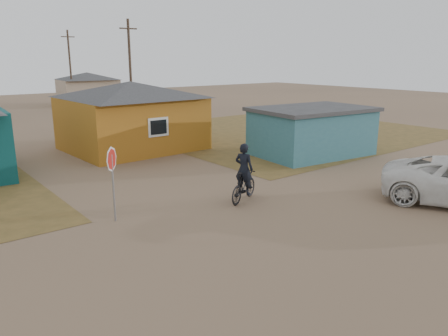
# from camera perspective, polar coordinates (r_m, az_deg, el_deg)

# --- Properties ---
(ground) EXTENTS (120.00, 120.00, 0.00)m
(ground) POSITION_cam_1_polar(r_m,az_deg,el_deg) (13.71, 5.66, -8.13)
(ground) COLOR #7E6148
(grass_ne) EXTENTS (20.00, 18.00, 0.00)m
(grass_ne) POSITION_cam_1_polar(r_m,az_deg,el_deg) (32.20, 7.76, 4.81)
(grass_ne) COLOR brown
(grass_ne) RESTS_ON ground
(house_yellow) EXTENTS (7.72, 6.76, 3.90)m
(house_yellow) POSITION_cam_1_polar(r_m,az_deg,el_deg) (25.93, -11.95, 6.84)
(house_yellow) COLOR #A86719
(house_yellow) RESTS_ON ground
(shed_turquoise) EXTENTS (6.71, 4.93, 2.60)m
(shed_turquoise) POSITION_cam_1_polar(r_m,az_deg,el_deg) (24.39, 11.40, 4.77)
(shed_turquoise) COLOR #37707A
(shed_turquoise) RESTS_ON ground
(house_beige_east) EXTENTS (6.95, 6.05, 3.60)m
(house_beige_east) POSITION_cam_1_polar(r_m,az_deg,el_deg) (52.70, -17.35, 9.95)
(house_beige_east) COLOR tan
(house_beige_east) RESTS_ON ground
(utility_pole_near) EXTENTS (1.40, 0.20, 8.00)m
(utility_pole_near) POSITION_cam_1_polar(r_m,az_deg,el_deg) (34.70, -12.12, 12.16)
(utility_pole_near) COLOR #46362A
(utility_pole_near) RESTS_ON ground
(utility_pole_far) EXTENTS (1.40, 0.20, 8.00)m
(utility_pole_far) POSITION_cam_1_polar(r_m,az_deg,el_deg) (49.87, -19.43, 12.21)
(utility_pole_far) COLOR #46362A
(utility_pole_far) RESTS_ON ground
(stop_sign) EXTENTS (0.76, 0.35, 2.48)m
(stop_sign) POSITION_cam_1_polar(r_m,az_deg,el_deg) (14.32, -14.42, 0.14)
(stop_sign) COLOR gray
(stop_sign) RESTS_ON ground
(cyclist) EXTENTS (2.00, 1.29, 2.19)m
(cyclist) POSITION_cam_1_polar(r_m,az_deg,el_deg) (16.13, 2.61, -1.62)
(cyclist) COLOR black
(cyclist) RESTS_ON ground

